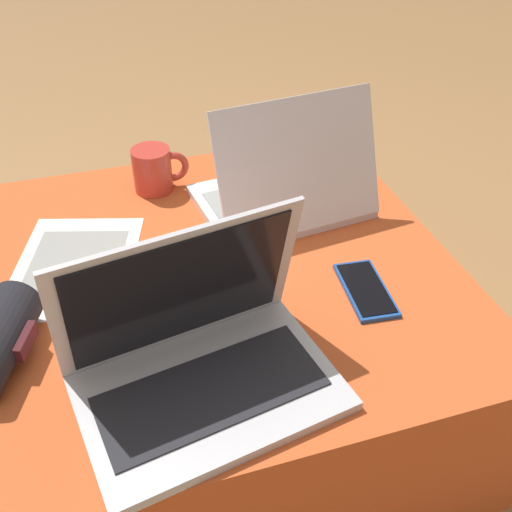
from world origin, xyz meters
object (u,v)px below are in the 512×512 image
object	(u,v)px
laptop_near	(199,357)
paper_sheet	(75,265)
cell_phone	(366,290)
coffee_mug	(154,170)
laptop_far	(285,189)

from	to	relation	value
laptop_near	paper_sheet	size ratio (longest dim) A/B	1.14
cell_phone	coffee_mug	size ratio (longest dim) A/B	1.29
laptop_near	paper_sheet	distance (m)	0.37
paper_sheet	cell_phone	bearing A→B (deg)	-8.89
cell_phone	coffee_mug	xyz separation A→B (m)	(-0.28, 0.44, 0.04)
laptop_near	coffee_mug	size ratio (longest dim) A/B	3.28
laptop_near	cell_phone	world-z (taller)	laptop_near
laptop_far	cell_phone	world-z (taller)	laptop_far
laptop_far	paper_sheet	world-z (taller)	laptop_far
coffee_mug	laptop_far	bearing A→B (deg)	-34.81
laptop_near	laptop_far	world-z (taller)	laptop_far
laptop_far	paper_sheet	xyz separation A→B (m)	(-0.42, -0.06, -0.05)
laptop_near	laptop_far	bearing A→B (deg)	45.68
coffee_mug	cell_phone	bearing A→B (deg)	-57.16
paper_sheet	coffee_mug	distance (m)	0.29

